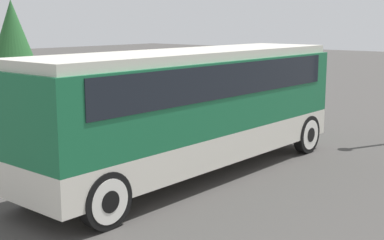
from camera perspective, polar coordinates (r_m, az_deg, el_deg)
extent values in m
plane|color=#423F3D|center=(14.02, 0.00, -5.85)|extent=(120.00, 120.00, 0.00)
cube|color=silver|center=(13.80, 0.00, -2.40)|extent=(9.96, 2.46, 0.76)
cube|color=#19663D|center=(13.57, 0.00, 2.79)|extent=(9.96, 2.46, 1.76)
cube|color=black|center=(13.52, 0.00, 4.62)|extent=(8.77, 2.50, 0.79)
cube|color=beige|center=(13.48, 0.00, 6.98)|extent=(9.76, 2.26, 0.22)
cube|color=#19663D|center=(17.55, 10.26, 3.55)|extent=(0.36, 2.36, 2.02)
cylinder|color=black|center=(16.56, 12.12, -1.49)|extent=(1.15, 0.28, 1.15)
cylinder|color=silver|center=(16.56, 12.12, -1.49)|extent=(0.89, 0.30, 0.89)
cylinder|color=black|center=(16.56, 12.12, -1.49)|extent=(0.44, 0.32, 0.44)
cylinder|color=black|center=(17.69, 5.74, -0.54)|extent=(1.15, 0.28, 1.15)
cylinder|color=silver|center=(17.69, 5.74, -0.54)|extent=(0.89, 0.30, 0.89)
cylinder|color=black|center=(17.69, 5.74, -0.54)|extent=(0.44, 0.32, 0.44)
cylinder|color=black|center=(10.46, -9.23, -8.45)|extent=(1.15, 0.28, 1.15)
cylinder|color=silver|center=(10.46, -9.23, -8.45)|extent=(0.89, 0.30, 0.89)
cylinder|color=black|center=(10.46, -9.23, -8.45)|extent=(0.44, 0.32, 0.44)
cylinder|color=black|center=(12.17, -16.14, -6.01)|extent=(1.15, 0.28, 1.15)
cylinder|color=silver|center=(12.17, -16.14, -6.01)|extent=(0.89, 0.30, 0.89)
cylinder|color=black|center=(12.17, -16.14, -6.01)|extent=(0.44, 0.32, 0.44)
cylinder|color=black|center=(17.53, -13.88, -1.74)|extent=(0.65, 0.22, 0.65)
cylinder|color=black|center=(17.53, -13.88, -1.74)|extent=(0.25, 0.26, 0.25)
cylinder|color=black|center=(18.82, -16.73, -1.05)|extent=(0.65, 0.22, 0.65)
cylinder|color=black|center=(18.82, -16.73, -1.05)|extent=(0.25, 0.26, 0.25)
cylinder|color=brown|center=(31.75, -18.37, 4.52)|extent=(0.28, 0.28, 1.87)
cone|color=#28602D|center=(31.61, -18.64, 9.14)|extent=(2.24, 2.24, 3.26)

